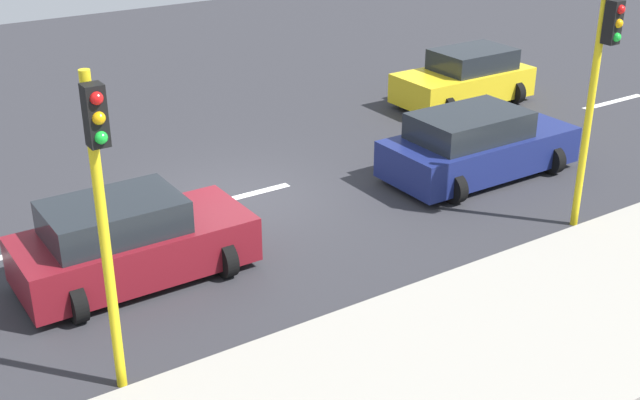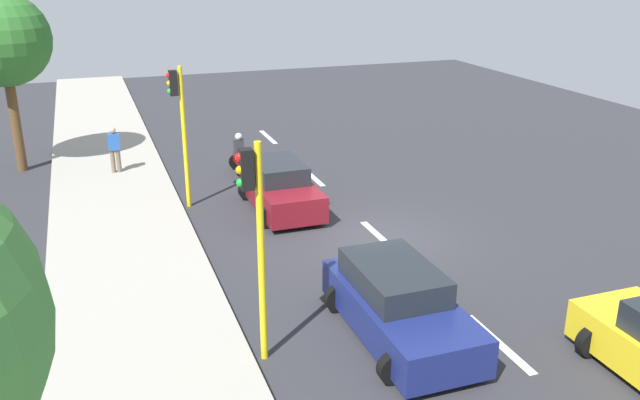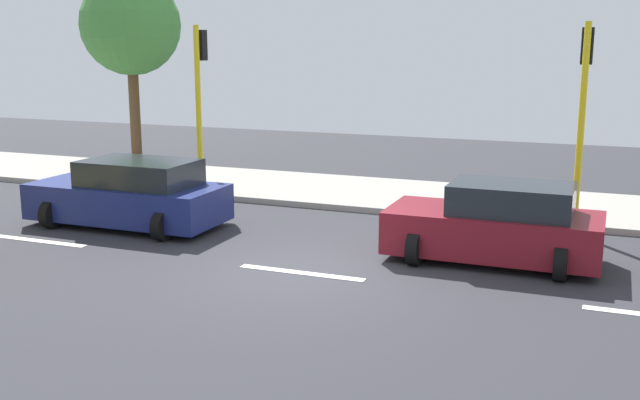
{
  "view_description": "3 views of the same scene",
  "coord_description": "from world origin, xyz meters",
  "px_view_note": "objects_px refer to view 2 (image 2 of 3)",
  "views": [
    {
      "loc": [
        14.05,
        -7.22,
        7.05
      ],
      "look_at": [
        2.9,
        0.13,
        1.0
      ],
      "focal_mm": 46.03,
      "sensor_mm": 36.0,
      "label": 1
    },
    {
      "loc": [
        7.62,
        16.22,
        7.64
      ],
      "look_at": [
        1.56,
        -0.75,
        1.07
      ],
      "focal_mm": 37.81,
      "sensor_mm": 36.0,
      "label": 2
    },
    {
      "loc": [
        -11.86,
        -5.08,
        4.08
      ],
      "look_at": [
        1.67,
        0.3,
        1.0
      ],
      "focal_mm": 41.97,
      "sensor_mm": 36.0,
      "label": 3
    }
  ],
  "objects_px": {
    "car_maroon": "(280,188)",
    "traffic_light_corner": "(255,223)",
    "pedestrian_near_signal": "(114,148)",
    "street_tree_south": "(3,40)",
    "traffic_light_midblock": "(180,117)",
    "motorcycle": "(240,157)",
    "car_dark_blue": "(398,305)"
  },
  "relations": [
    {
      "from": "car_maroon",
      "to": "pedestrian_near_signal",
      "type": "distance_m",
      "value": 7.09
    },
    {
      "from": "street_tree_south",
      "to": "car_dark_blue",
      "type": "bearing_deg",
      "value": 118.09
    },
    {
      "from": "motorcycle",
      "to": "pedestrian_near_signal",
      "type": "height_order",
      "value": "pedestrian_near_signal"
    },
    {
      "from": "pedestrian_near_signal",
      "to": "street_tree_south",
      "type": "bearing_deg",
      "value": -30.35
    },
    {
      "from": "motorcycle",
      "to": "pedestrian_near_signal",
      "type": "xyz_separation_m",
      "value": [
        4.33,
        -1.23,
        0.42
      ]
    },
    {
      "from": "car_maroon",
      "to": "traffic_light_corner",
      "type": "xyz_separation_m",
      "value": [
        2.81,
        7.99,
        2.22
      ]
    },
    {
      "from": "motorcycle",
      "to": "traffic_light_corner",
      "type": "xyz_separation_m",
      "value": [
        2.45,
        12.07,
        2.29
      ]
    },
    {
      "from": "traffic_light_corner",
      "to": "car_maroon",
      "type": "bearing_deg",
      "value": -109.37
    },
    {
      "from": "car_maroon",
      "to": "street_tree_south",
      "type": "bearing_deg",
      "value": -42.19
    },
    {
      "from": "traffic_light_corner",
      "to": "traffic_light_midblock",
      "type": "distance_m",
      "value": 9.25
    },
    {
      "from": "car_maroon",
      "to": "street_tree_south",
      "type": "xyz_separation_m",
      "value": [
        7.99,
        -7.25,
        4.09
      ]
    },
    {
      "from": "traffic_light_corner",
      "to": "street_tree_south",
      "type": "relative_size",
      "value": 0.69
    },
    {
      "from": "street_tree_south",
      "to": "motorcycle",
      "type": "bearing_deg",
      "value": 157.47
    },
    {
      "from": "car_dark_blue",
      "to": "motorcycle",
      "type": "xyz_separation_m",
      "value": [
        0.55,
        -12.17,
        -0.07
      ]
    },
    {
      "from": "motorcycle",
      "to": "pedestrian_near_signal",
      "type": "bearing_deg",
      "value": -15.89
    },
    {
      "from": "pedestrian_near_signal",
      "to": "traffic_light_corner",
      "type": "xyz_separation_m",
      "value": [
        -1.88,
        13.3,
        1.87
      ]
    },
    {
      "from": "car_maroon",
      "to": "traffic_light_corner",
      "type": "relative_size",
      "value": 0.88
    },
    {
      "from": "motorcycle",
      "to": "street_tree_south",
      "type": "distance_m",
      "value": 9.26
    },
    {
      "from": "car_dark_blue",
      "to": "motorcycle",
      "type": "relative_size",
      "value": 2.88
    },
    {
      "from": "pedestrian_near_signal",
      "to": "traffic_light_corner",
      "type": "relative_size",
      "value": 0.38
    },
    {
      "from": "car_dark_blue",
      "to": "street_tree_south",
      "type": "bearing_deg",
      "value": -61.91
    },
    {
      "from": "car_dark_blue",
      "to": "pedestrian_near_signal",
      "type": "relative_size",
      "value": 2.61
    },
    {
      "from": "motorcycle",
      "to": "traffic_light_midblock",
      "type": "xyz_separation_m",
      "value": [
        2.45,
        2.82,
        2.29
      ]
    },
    {
      "from": "traffic_light_midblock",
      "to": "traffic_light_corner",
      "type": "bearing_deg",
      "value": 90.0
    },
    {
      "from": "traffic_light_corner",
      "to": "traffic_light_midblock",
      "type": "relative_size",
      "value": 1.0
    },
    {
      "from": "car_maroon",
      "to": "traffic_light_midblock",
      "type": "xyz_separation_m",
      "value": [
        2.81,
        -1.25,
        2.22
      ]
    },
    {
      "from": "motorcycle",
      "to": "traffic_light_midblock",
      "type": "height_order",
      "value": "traffic_light_midblock"
    },
    {
      "from": "motorcycle",
      "to": "traffic_light_midblock",
      "type": "relative_size",
      "value": 0.34
    },
    {
      "from": "car_maroon",
      "to": "motorcycle",
      "type": "bearing_deg",
      "value": -84.99
    },
    {
      "from": "street_tree_south",
      "to": "traffic_light_midblock",
      "type": "bearing_deg",
      "value": 130.87
    },
    {
      "from": "car_maroon",
      "to": "traffic_light_corner",
      "type": "height_order",
      "value": "traffic_light_corner"
    },
    {
      "from": "motorcycle",
      "to": "street_tree_south",
      "type": "relative_size",
      "value": 0.23
    }
  ]
}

